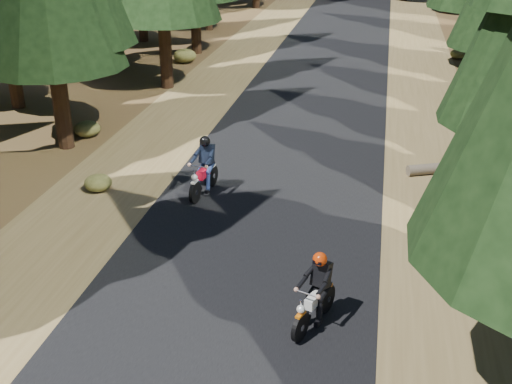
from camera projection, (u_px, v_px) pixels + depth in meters
ground at (243, 264)px, 14.25m from camera, size 120.00×120.00×0.00m
road at (279, 177)px, 18.72m from camera, size 6.00×100.00×0.01m
shoulder_l at (130, 166)px, 19.53m from camera, size 3.20×100.00×0.01m
shoulder_r at (442, 190)px, 17.91m from camera, size 3.20×100.00×0.01m
log_near at (490, 164)px, 19.29m from camera, size 4.97×2.40×0.32m
understory_shrubs at (329, 127)px, 22.03m from camera, size 14.66×31.38×0.68m
rider_lead at (315, 303)px, 12.00m from camera, size 1.07×1.75×1.50m
rider_follow at (204, 176)px, 17.43m from camera, size 0.80×1.89×1.63m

